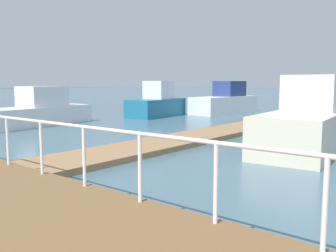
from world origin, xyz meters
TOP-DOWN VIEW (x-y plane):
  - floating_dock at (3.33, 10.21)m, footprint 13.66×2.00m
  - boardwalk_railing at (-3.15, 7.86)m, footprint 0.06×25.45m
  - moored_boat_0 at (10.97, 17.81)m, footprint 4.60×2.32m
  - moored_boat_2 at (16.17, 15.70)m, footprint 6.22×2.25m
  - moored_boat_3 at (4.74, 6.09)m, footprint 5.11×2.52m
  - moored_boat_5 at (3.29, 19.15)m, footprint 6.21×2.70m

SIDE VIEW (x-z plane):
  - floating_dock at x=3.33m, z-range 0.00..0.18m
  - moored_boat_5 at x=3.29m, z-range -0.27..1.74m
  - moored_boat_0 at x=10.97m, z-range -0.33..1.98m
  - moored_boat_2 at x=16.17m, z-range -0.32..2.00m
  - moored_boat_3 at x=4.74m, z-range -0.36..2.09m
  - boardwalk_railing at x=-3.15m, z-range 0.67..1.75m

